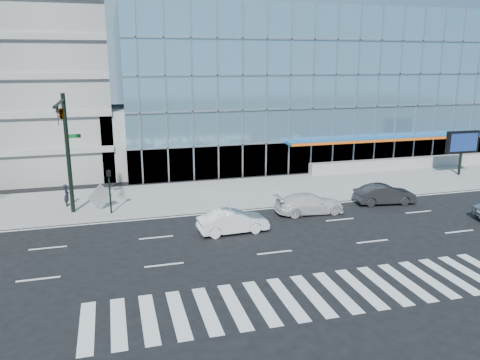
% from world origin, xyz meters
% --- Properties ---
extents(ground, '(160.00, 160.00, 0.00)m').
position_xyz_m(ground, '(0.00, 0.00, 0.00)').
color(ground, black).
rests_on(ground, ground).
extents(sidewalk, '(120.00, 8.00, 0.15)m').
position_xyz_m(sidewalk, '(0.00, 8.00, 0.07)').
color(sidewalk, gray).
rests_on(sidewalk, ground).
extents(theatre_building, '(42.00, 26.00, 15.00)m').
position_xyz_m(theatre_building, '(14.00, 26.00, 7.50)').
color(theatre_building, '#78ADC9').
rests_on(theatre_building, ground).
extents(ramp_block, '(6.00, 8.00, 6.00)m').
position_xyz_m(ramp_block, '(-6.00, 18.00, 3.00)').
color(ramp_block, gray).
rests_on(ramp_block, ground).
extents(retaining_wall, '(30.00, 0.80, 1.00)m').
position_xyz_m(retaining_wall, '(24.00, 11.60, 0.65)').
color(retaining_wall, gray).
rests_on(retaining_wall, sidewalk).
extents(traffic_signal, '(1.14, 5.74, 8.00)m').
position_xyz_m(traffic_signal, '(-11.00, 4.57, 6.16)').
color(traffic_signal, black).
rests_on(traffic_signal, sidewalk).
extents(ped_signal_post, '(0.30, 0.33, 3.00)m').
position_xyz_m(ped_signal_post, '(-8.50, 4.94, 2.14)').
color(ped_signal_post, black).
rests_on(ped_signal_post, sidewalk).
extents(marquee_sign, '(3.20, 0.43, 4.00)m').
position_xyz_m(marquee_sign, '(22.00, 7.99, 3.07)').
color(marquee_sign, black).
rests_on(marquee_sign, sidewalk).
extents(white_suv, '(4.82, 2.10, 1.38)m').
position_xyz_m(white_suv, '(4.59, 1.80, 0.69)').
color(white_suv, silver).
rests_on(white_suv, ground).
extents(white_sedan, '(4.37, 1.75, 1.41)m').
position_xyz_m(white_sedan, '(-1.41, -0.41, 0.71)').
color(white_sedan, white).
rests_on(white_sedan, ground).
extents(dark_sedan, '(4.51, 2.06, 1.43)m').
position_xyz_m(dark_sedan, '(10.77, 2.35, 0.72)').
color(dark_sedan, black).
rests_on(dark_sedan, ground).
extents(pedestrian, '(0.40, 0.59, 1.58)m').
position_xyz_m(pedestrian, '(-11.48, 7.54, 0.94)').
color(pedestrian, black).
rests_on(pedestrian, sidewalk).
extents(tilted_panel, '(1.70, 0.80, 1.83)m').
position_xyz_m(tilted_panel, '(-9.16, 6.05, 1.07)').
color(tilted_panel, '#979797').
rests_on(tilted_panel, sidewalk).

